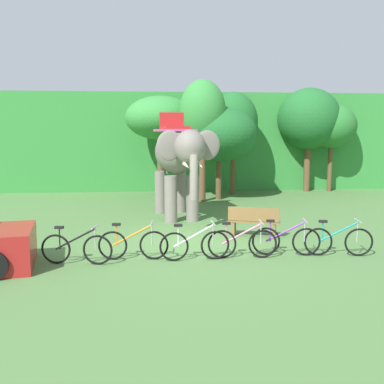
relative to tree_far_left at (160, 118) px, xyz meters
The scene contains 16 objects.
ground_plane 9.69m from the tree_far_left, 85.49° to the right, with size 80.00×80.00×0.00m, color #4C753D.
foliage_hedge 5.00m from the tree_far_left, 81.67° to the left, with size 36.00×6.00×5.07m, color #338438.
tree_far_left is the anchor object (origin of this frame).
tree_left 2.42m from the tree_far_left, 41.22° to the right, with size 2.03×2.03×5.32m.
tree_center_left 2.91m from the tree_far_left, 21.21° to the right, with size 3.44×3.44×4.21m.
tree_right 3.60m from the tree_far_left, ahead, with size 2.37×2.37×4.98m.
tree_far_right 7.67m from the tree_far_left, ahead, with size 3.17×3.17×5.27m.
tree_center 8.83m from the tree_far_left, ahead, with size 2.49×2.49×4.48m.
elephant 5.63m from the tree_far_left, 84.31° to the right, with size 2.32×4.24×3.78m.
bike_black 11.39m from the tree_far_left, 101.20° to the right, with size 1.70×0.52×0.92m.
bike_orange 10.96m from the tree_far_left, 94.46° to the right, with size 1.71×0.52×0.92m.
bike_white 11.12m from the tree_far_left, 86.41° to the right, with size 1.71×0.52×0.92m.
bike_pink 11.17m from the tree_far_left, 80.03° to the right, with size 1.71×0.52×0.92m.
bike_purple 11.28m from the tree_far_left, 73.89° to the right, with size 1.70×0.52×0.92m.
bike_teal 11.83m from the tree_far_left, 67.85° to the right, with size 1.70×0.52×0.92m.
wooden_bench 9.31m from the tree_far_left, 72.52° to the right, with size 1.55×0.87×0.89m.
Camera 1 is at (-0.97, -12.03, 3.10)m, focal length 41.45 mm.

